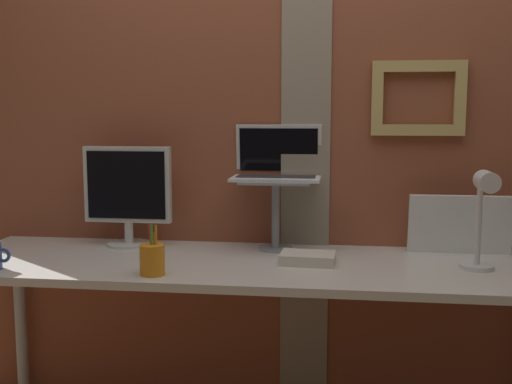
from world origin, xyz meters
name	(u,v)px	position (x,y,z in m)	size (l,w,h in m)	color
brick_wall_back	(292,146)	(0.00, 0.35, 1.18)	(3.13, 0.16, 2.35)	brown
desk	(253,279)	(-0.11, -0.04, 0.70)	(2.30, 0.67, 0.76)	silver
monitor	(128,190)	(-0.67, 0.17, 1.00)	(0.37, 0.18, 0.41)	silver
laptop_stand	(276,204)	(-0.05, 0.17, 0.95)	(0.28, 0.22, 0.28)	gray
laptop	(277,164)	(-0.05, 0.23, 1.11)	(0.36, 0.23, 0.22)	white
whiteboard_panel	(460,225)	(0.68, 0.19, 0.88)	(0.40, 0.02, 0.24)	white
desk_lamp	(483,210)	(0.69, -0.09, 0.99)	(0.12, 0.20, 0.36)	white
pen_cup	(152,259)	(-0.43, -0.27, 0.82)	(0.09, 0.09, 0.18)	orange
paper_clutter_stack	(308,258)	(0.09, -0.04, 0.78)	(0.20, 0.14, 0.04)	silver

